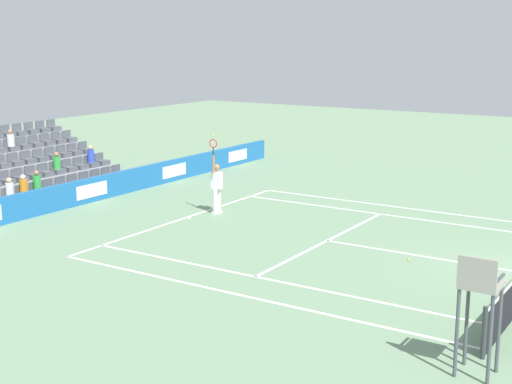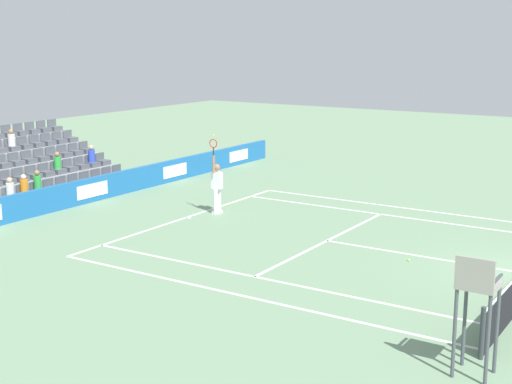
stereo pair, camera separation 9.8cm
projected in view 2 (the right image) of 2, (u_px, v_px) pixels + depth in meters
The scene contains 13 objects.
line_baseline at pixel (186, 217), 25.33m from camera, with size 10.97×0.10×0.01m, color white.
line_service at pixel (327, 241), 22.42m from camera, with size 8.23×0.10×0.01m, color white.
line_centre_service at pixel (427, 257), 20.73m from camera, with size 0.10×6.40×0.01m, color white.
line_singles_sideline_left at pixel (269, 280), 18.80m from camera, with size 0.10×11.89×0.01m, color white.
line_singles_sideline_right at pixel (392, 216), 25.57m from camera, with size 0.10×11.89×0.01m, color white.
line_doubles_sideline_left at pixel (240, 295), 17.67m from camera, with size 0.10×11.89×0.01m, color white.
line_doubles_sideline_right at pixel (407, 208), 26.70m from camera, with size 0.10×11.89×0.01m, color white.
line_centre_mark at pixel (188, 218), 25.27m from camera, with size 0.10×0.20×0.01m, color white.
sponsor_barrier at pixel (91, 190), 27.66m from camera, with size 24.80×0.22×0.93m.
tennis_player at pixel (217, 186), 25.75m from camera, with size 0.53×0.38×2.85m.
umpire_chair at pixel (477, 298), 13.12m from camera, with size 0.70×0.70×2.34m.
stadium_stand at pixel (27, 172), 29.46m from camera, with size 6.20×4.75×2.60m.
loose_tennis_ball at pixel (409, 260), 20.37m from camera, with size 0.07×0.07×0.07m, color #D1E533.
Camera 2 is at (19.38, 3.44, 6.11)m, focal length 51.12 mm.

